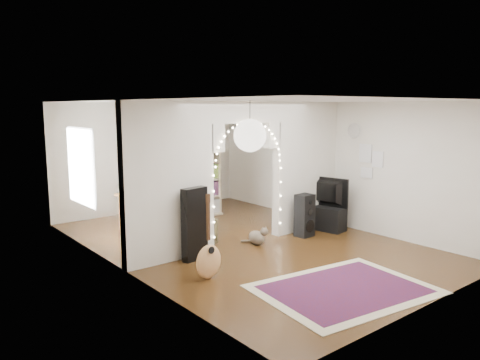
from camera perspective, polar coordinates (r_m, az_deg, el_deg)
floor at (r=9.13m, az=0.59°, el=-7.62°), size 7.50×7.50×0.00m
ceiling at (r=8.75m, az=0.62°, el=9.59°), size 5.00×7.50×0.02m
wall_back at (r=11.95m, az=-10.91°, el=2.76°), size 5.00×0.02×2.70m
wall_front at (r=6.44m, az=22.35°, el=-2.92°), size 5.00×0.02×2.70m
wall_left at (r=7.52m, az=-14.27°, el=-0.91°), size 0.02×7.50×2.70m
wall_right at (r=10.59m, az=11.11°, el=1.98°), size 0.02×7.50×2.70m
divider_wall at (r=8.83m, az=0.60°, el=1.28°), size 5.00×0.20×2.70m
fairy_lights at (r=8.71m, az=1.15°, el=2.01°), size 1.64×0.04×1.60m
window at (r=9.16m, az=-18.86°, el=1.56°), size 0.04×1.20×1.40m
wall_clock at (r=10.14m, az=13.77°, el=5.85°), size 0.03×0.31×0.31m
picture_frames at (r=9.95m, az=15.47°, el=2.26°), size 0.02×0.50×0.70m
paper_lantern at (r=5.70m, az=1.21°, el=5.43°), size 0.40×0.40×0.40m
ceiling_fan at (r=10.37m, az=-6.49°, el=7.77°), size 1.10×1.10×0.30m
area_rug at (r=7.05m, az=12.62°, el=-12.85°), size 2.63×2.11×0.02m
guitar_case at (r=8.01m, az=-5.57°, el=-5.36°), size 0.50×0.24×1.25m
acoustic_guitar at (r=7.16m, az=-3.85°, el=-8.25°), size 0.47×0.25×1.12m
tabby_cat at (r=8.94m, az=2.15°, el=-6.94°), size 0.38×0.56×0.38m
floor_speaker at (r=9.54m, az=7.88°, el=-4.31°), size 0.35×0.32×0.86m
media_console at (r=10.20m, az=9.94°, el=-4.53°), size 0.58×1.06×0.50m
tv at (r=10.08m, az=10.03°, el=-1.44°), size 0.34×1.08×0.62m
bookcase at (r=11.08m, az=-6.44°, el=-0.16°), size 1.72×0.65×1.72m
dining_table at (r=10.42m, az=-11.13°, el=-1.85°), size 1.30×0.96×0.76m
flower_vase at (r=10.39m, az=-11.15°, el=-0.94°), size 0.21×0.21×0.19m
dining_chair_left at (r=8.81m, az=-5.36°, el=-6.39°), size 0.65×0.67×0.55m
dining_chair_right at (r=9.71m, az=-6.66°, el=-5.11°), size 0.69×0.70×0.51m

